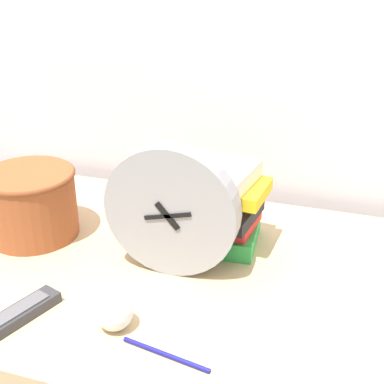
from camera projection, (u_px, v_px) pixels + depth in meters
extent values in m
cube|color=silver|center=(206.00, 10.00, 1.26)|extent=(6.00, 0.04, 2.40)
cylinder|color=#99999E|center=(172.00, 210.00, 1.02)|extent=(0.26, 0.05, 0.26)
cylinder|color=white|center=(169.00, 214.00, 1.01)|extent=(0.23, 0.01, 0.23)
cube|color=black|center=(168.00, 216.00, 1.00)|extent=(0.05, 0.01, 0.06)
cube|color=black|center=(168.00, 216.00, 1.00)|extent=(0.09, 0.01, 0.03)
cylinder|color=black|center=(168.00, 216.00, 1.00)|extent=(0.01, 0.01, 0.01)
cube|color=green|center=(214.00, 233.00, 1.16)|extent=(0.19, 0.16, 0.04)
cube|color=red|center=(213.00, 217.00, 1.16)|extent=(0.19, 0.14, 0.03)
cube|color=#232328|center=(214.00, 209.00, 1.12)|extent=(0.19, 0.16, 0.03)
cube|color=#7A3899|center=(203.00, 193.00, 1.13)|extent=(0.20, 0.17, 0.02)
cube|color=yellow|center=(214.00, 186.00, 1.10)|extent=(0.23, 0.14, 0.03)
cube|color=white|center=(201.00, 171.00, 1.09)|extent=(0.23, 0.18, 0.04)
cylinder|color=#994C28|center=(31.00, 204.00, 1.17)|extent=(0.20, 0.20, 0.15)
torus|color=brown|center=(27.00, 175.00, 1.14)|extent=(0.20, 0.20, 0.01)
cube|color=#333338|center=(15.00, 317.00, 0.92)|extent=(0.09, 0.18, 0.02)
cube|color=#59595E|center=(14.00, 311.00, 0.92)|extent=(0.07, 0.13, 0.00)
sphere|color=white|center=(114.00, 312.00, 0.90)|extent=(0.06, 0.06, 0.06)
cylinder|color=navy|center=(166.00, 354.00, 0.85)|extent=(0.16, 0.04, 0.01)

